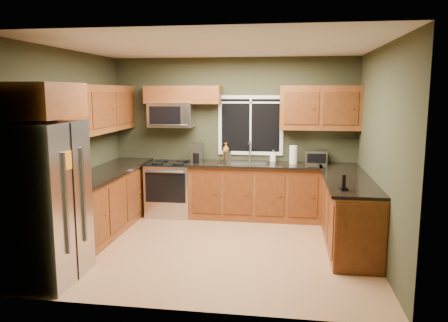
% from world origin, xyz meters
% --- Properties ---
extents(floor, '(4.20, 4.20, 0.00)m').
position_xyz_m(floor, '(0.00, 0.00, 0.00)').
color(floor, '#9F6E46').
rests_on(floor, ground).
extents(ceiling, '(4.20, 4.20, 0.00)m').
position_xyz_m(ceiling, '(0.00, 0.00, 2.70)').
color(ceiling, white).
rests_on(ceiling, back_wall).
extents(back_wall, '(4.20, 0.00, 4.20)m').
position_xyz_m(back_wall, '(0.00, 1.80, 1.35)').
color(back_wall, '#333520').
rests_on(back_wall, ground).
extents(front_wall, '(4.20, 0.00, 4.20)m').
position_xyz_m(front_wall, '(0.00, -1.80, 1.35)').
color(front_wall, '#333520').
rests_on(front_wall, ground).
extents(left_wall, '(0.00, 3.60, 3.60)m').
position_xyz_m(left_wall, '(-2.10, 0.00, 1.35)').
color(left_wall, '#333520').
rests_on(left_wall, ground).
extents(right_wall, '(0.00, 3.60, 3.60)m').
position_xyz_m(right_wall, '(2.10, 0.00, 1.35)').
color(right_wall, '#333520').
rests_on(right_wall, ground).
extents(window, '(1.12, 0.03, 1.02)m').
position_xyz_m(window, '(0.30, 1.78, 1.55)').
color(window, white).
rests_on(window, back_wall).
extents(base_cabinets_left, '(0.60, 2.65, 0.90)m').
position_xyz_m(base_cabinets_left, '(-1.80, 0.48, 0.45)').
color(base_cabinets_left, brown).
rests_on(base_cabinets_left, ground).
extents(countertop_left, '(0.65, 2.65, 0.04)m').
position_xyz_m(countertop_left, '(-1.78, 0.48, 0.92)').
color(countertop_left, black).
rests_on(countertop_left, base_cabinets_left).
extents(base_cabinets_back, '(2.17, 0.60, 0.90)m').
position_xyz_m(base_cabinets_back, '(0.42, 1.50, 0.45)').
color(base_cabinets_back, brown).
rests_on(base_cabinets_back, ground).
extents(countertop_back, '(2.17, 0.65, 0.04)m').
position_xyz_m(countertop_back, '(0.42, 1.48, 0.92)').
color(countertop_back, black).
rests_on(countertop_back, base_cabinets_back).
extents(base_cabinets_peninsula, '(0.60, 2.52, 0.90)m').
position_xyz_m(base_cabinets_peninsula, '(1.80, 0.54, 0.45)').
color(base_cabinets_peninsula, brown).
rests_on(base_cabinets_peninsula, ground).
extents(countertop_peninsula, '(0.65, 2.50, 0.04)m').
position_xyz_m(countertop_peninsula, '(1.78, 0.55, 0.92)').
color(countertop_peninsula, black).
rests_on(countertop_peninsula, base_cabinets_peninsula).
extents(upper_cabinets_left, '(0.33, 2.65, 0.72)m').
position_xyz_m(upper_cabinets_left, '(-1.94, 0.48, 1.86)').
color(upper_cabinets_left, brown).
rests_on(upper_cabinets_left, left_wall).
extents(upper_cabinets_back_left, '(1.30, 0.33, 0.30)m').
position_xyz_m(upper_cabinets_back_left, '(-0.85, 1.64, 2.07)').
color(upper_cabinets_back_left, brown).
rests_on(upper_cabinets_back_left, back_wall).
extents(upper_cabinets_back_right, '(1.30, 0.33, 0.72)m').
position_xyz_m(upper_cabinets_back_right, '(1.45, 1.64, 1.86)').
color(upper_cabinets_back_right, brown).
rests_on(upper_cabinets_back_right, back_wall).
extents(upper_cabinet_over_fridge, '(0.72, 0.90, 0.38)m').
position_xyz_m(upper_cabinet_over_fridge, '(-1.74, -1.30, 2.03)').
color(upper_cabinet_over_fridge, brown).
rests_on(upper_cabinet_over_fridge, left_wall).
extents(refrigerator, '(0.74, 0.90, 1.80)m').
position_xyz_m(refrigerator, '(-1.74, -1.30, 0.90)').
color(refrigerator, '#B7B7BC').
rests_on(refrigerator, ground).
extents(range, '(0.76, 0.69, 0.94)m').
position_xyz_m(range, '(-1.05, 1.47, 0.47)').
color(range, '#B7B7BC').
rests_on(range, ground).
extents(microwave, '(0.76, 0.41, 0.42)m').
position_xyz_m(microwave, '(-1.05, 1.61, 1.73)').
color(microwave, '#B7B7BC').
rests_on(microwave, back_wall).
extents(sink, '(0.60, 0.42, 0.36)m').
position_xyz_m(sink, '(0.30, 1.49, 0.95)').
color(sink, slate).
rests_on(sink, countertop_back).
extents(toaster_oven, '(0.36, 0.29, 0.22)m').
position_xyz_m(toaster_oven, '(1.41, 1.59, 1.05)').
color(toaster_oven, '#B7B7BC').
rests_on(toaster_oven, countertop_back).
extents(coffee_maker, '(0.21, 0.28, 0.32)m').
position_xyz_m(coffee_maker, '(-0.57, 1.45, 1.09)').
color(coffee_maker, slate).
rests_on(coffee_maker, countertop_back).
extents(kettle, '(0.14, 0.14, 0.24)m').
position_xyz_m(kettle, '(-0.05, 1.41, 1.05)').
color(kettle, '#B7B7BC').
rests_on(kettle, countertop_back).
extents(paper_towel_roll, '(0.16, 0.16, 0.33)m').
position_xyz_m(paper_towel_roll, '(1.03, 1.53, 1.09)').
color(paper_towel_roll, white).
rests_on(paper_towel_roll, countertop_back).
extents(soap_bottle_a, '(0.15, 0.15, 0.31)m').
position_xyz_m(soap_bottle_a, '(-0.12, 1.70, 1.10)').
color(soap_bottle_a, orange).
rests_on(soap_bottle_a, countertop_back).
extents(soap_bottle_b, '(0.11, 0.11, 0.20)m').
position_xyz_m(soap_bottle_b, '(0.70, 1.70, 1.04)').
color(soap_bottle_b, white).
rests_on(soap_bottle_b, countertop_back).
extents(cordless_phone, '(0.11, 0.11, 0.19)m').
position_xyz_m(cordless_phone, '(1.62, -0.38, 1.00)').
color(cordless_phone, black).
rests_on(cordless_phone, countertop_peninsula).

